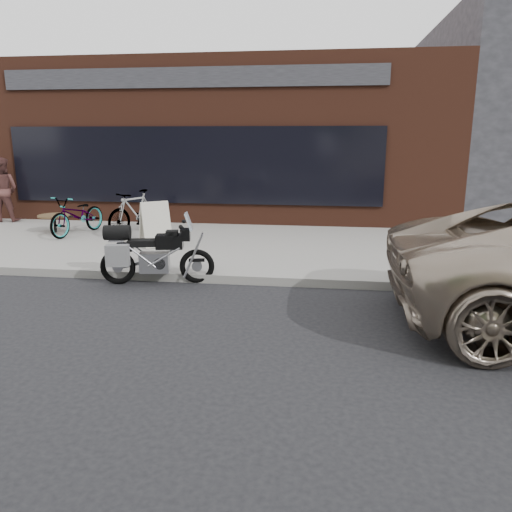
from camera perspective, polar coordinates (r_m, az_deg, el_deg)
ground at (r=4.95m, az=-11.91°, el=-16.67°), size 120.00×120.00×0.00m
near_sidewalk at (r=11.36m, az=-0.07°, el=1.45°), size 44.00×6.00×0.15m
storefront at (r=18.33m, az=-3.31°, el=12.92°), size 14.00×10.07×4.50m
motorcycle at (r=8.60m, az=-12.12°, el=0.26°), size 1.92×0.84×1.23m
bicycle_front at (r=12.69m, az=-19.71°, el=4.43°), size 1.02×1.88×0.94m
bicycle_rear at (r=12.49m, az=-13.56°, el=4.95°), size 1.21×1.76×1.04m
sandwich_sign at (r=10.91m, az=-11.45°, el=3.63°), size 0.81×0.80×0.96m
cafe_table at (r=13.16m, az=-22.07°, el=4.24°), size 0.76×0.76×0.44m
cafe_patron_left at (r=15.42m, az=-26.99°, el=6.77°), size 0.93×0.77×1.75m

